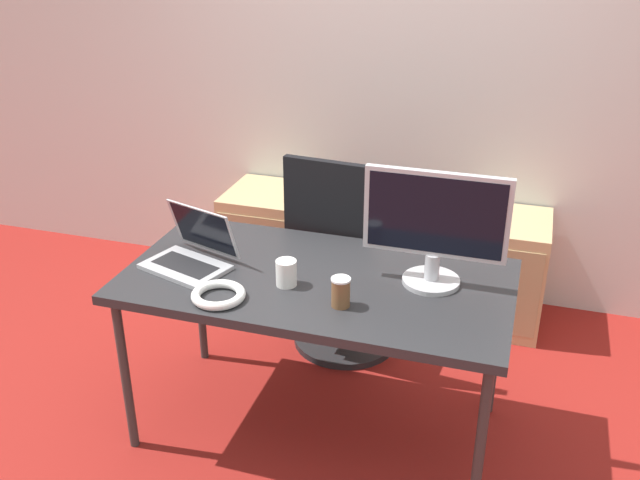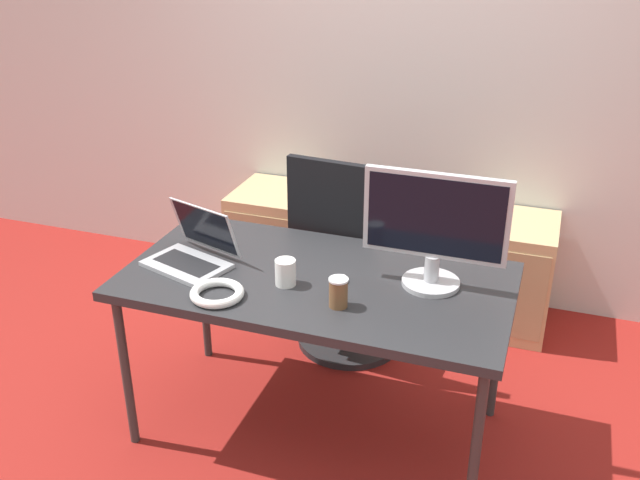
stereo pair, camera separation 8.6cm
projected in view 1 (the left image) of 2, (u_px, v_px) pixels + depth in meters
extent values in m
plane|color=maroon|center=(317.00, 426.00, 3.26)|extent=(14.00, 14.00, 0.00)
cube|color=silver|center=(397.00, 75.00, 3.98)|extent=(10.00, 0.05, 2.60)
cube|color=#28282B|center=(317.00, 281.00, 2.94)|extent=(1.59, 0.83, 0.04)
cylinder|color=#333333|center=(125.00, 376.00, 3.00)|extent=(0.04, 0.04, 0.74)
cylinder|color=#333333|center=(480.00, 448.00, 2.60)|extent=(0.04, 0.04, 0.74)
cylinder|color=#333333|center=(200.00, 296.00, 3.61)|extent=(0.04, 0.04, 0.74)
cylinder|color=#333333|center=(496.00, 344.00, 3.21)|extent=(0.04, 0.04, 0.74)
cylinder|color=#232326|center=(345.00, 337.00, 3.90)|extent=(0.56, 0.56, 0.04)
cylinder|color=gray|center=(346.00, 299.00, 3.79)|extent=(0.05, 0.05, 0.45)
cube|color=black|center=(347.00, 262.00, 3.70)|extent=(0.52, 0.52, 0.07)
cube|color=black|center=(329.00, 222.00, 3.34)|extent=(0.44, 0.08, 0.60)
cube|color=tan|center=(267.00, 239.00, 4.35)|extent=(0.45, 0.49, 0.63)
cube|color=tan|center=(252.00, 256.00, 4.14)|extent=(0.41, 0.01, 0.50)
cube|color=tan|center=(503.00, 271.00, 3.97)|extent=(0.45, 0.49, 0.63)
cube|color=tan|center=(500.00, 292.00, 3.76)|extent=(0.41, 0.01, 0.50)
cube|color=#ADADB2|center=(185.00, 267.00, 2.99)|extent=(0.40, 0.32, 0.02)
cube|color=black|center=(185.00, 265.00, 2.99)|extent=(0.31, 0.20, 0.00)
cube|color=#ADADB2|center=(203.00, 229.00, 3.05)|extent=(0.35, 0.17, 0.22)
cube|color=black|center=(203.00, 229.00, 3.04)|extent=(0.32, 0.16, 0.20)
cylinder|color=#B7B7BC|center=(431.00, 281.00, 2.88)|extent=(0.23, 0.23, 0.02)
cylinder|color=#B7B7BC|center=(432.00, 267.00, 2.85)|extent=(0.06, 0.06, 0.11)
cube|color=#B7B7BC|center=(436.00, 214.00, 2.75)|extent=(0.57, 0.03, 0.35)
cube|color=black|center=(435.00, 216.00, 2.74)|extent=(0.53, 0.00, 0.31)
ellipsoid|color=silver|center=(343.00, 278.00, 2.88)|extent=(0.04, 0.06, 0.03)
cylinder|color=white|center=(286.00, 273.00, 2.85)|extent=(0.08, 0.08, 0.11)
cylinder|color=brown|center=(341.00, 293.00, 2.70)|extent=(0.07, 0.07, 0.11)
cylinder|color=white|center=(341.00, 279.00, 2.67)|extent=(0.08, 0.08, 0.01)
torus|color=white|center=(218.00, 295.00, 2.76)|extent=(0.21, 0.21, 0.04)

